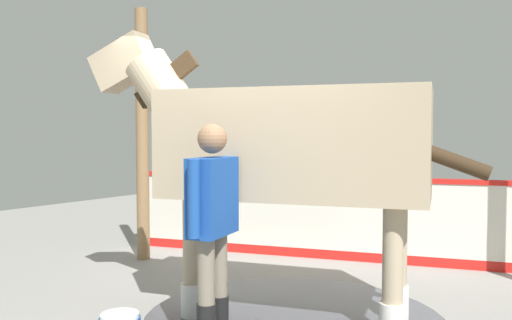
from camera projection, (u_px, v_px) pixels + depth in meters
ground_plane at (264, 311)px, 4.98m from camera, size 16.00×16.00×0.02m
wet_patch at (294, 317)px, 4.77m from camera, size 2.61×2.61×0.00m
barrier_wall at (340, 221)px, 6.92m from camera, size 5.48×1.72×1.07m
roof_post_near at (142, 135)px, 6.91m from camera, size 0.16×0.16×3.16m
horse at (282, 148)px, 4.73m from camera, size 3.47×1.53×2.55m
handler at (213, 217)px, 4.16m from camera, size 0.33×0.66×1.68m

